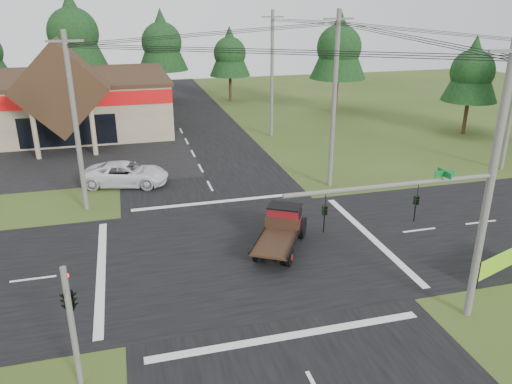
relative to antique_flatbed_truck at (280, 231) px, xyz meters
name	(u,v)px	position (x,y,z in m)	size (l,w,h in m)	color
ground	(245,253)	(-1.82, 0.15, -1.04)	(120.00, 120.00, 0.00)	#334418
road_ns	(245,252)	(-1.82, 0.15, -1.03)	(12.00, 120.00, 0.02)	black
road_ew	(245,252)	(-1.82, 0.15, -1.03)	(120.00, 12.00, 0.02)	black
parking_apron	(13,163)	(-15.82, 19.15, -1.03)	(28.00, 14.00, 0.02)	black
cvs_building	(9,104)	(-17.52, 29.72, 1.73)	(30.40, 18.20, 9.19)	#9B8769
traffic_signal_mast	(446,220)	(4.00, -7.35, 3.38)	(8.12, 0.24, 7.00)	#595651
traffic_signal_corner	(67,289)	(-9.32, -7.17, 2.48)	(0.53, 2.48, 4.40)	#595651
utility_pole_nr	(490,185)	(5.68, -7.35, 4.59)	(2.00, 0.30, 11.00)	#595651
utility_pole_nw	(75,123)	(-9.82, 8.15, 4.34)	(2.00, 0.30, 10.50)	#595651
utility_pole_ne	(334,100)	(6.18, 8.15, 4.85)	(2.00, 0.30, 11.50)	#595651
utility_pole_n	(272,74)	(6.18, 22.15, 4.69)	(2.00, 0.30, 11.20)	#595651
tree_row_c	(73,30)	(-11.82, 41.15, 7.68)	(7.28, 7.28, 13.13)	#332316
tree_row_d	(162,40)	(-1.82, 42.15, 6.33)	(6.16, 6.16, 11.11)	#332316
tree_row_e	(230,52)	(6.18, 40.15, 4.99)	(5.04, 5.04, 9.09)	#332316
tree_side_ne	(339,45)	(16.18, 30.15, 6.33)	(6.16, 6.16, 11.11)	#332316
tree_side_e_near	(473,69)	(24.18, 18.15, 4.99)	(5.04, 5.04, 9.09)	#332316
antique_flatbed_truck	(280,231)	(0.00, 0.00, 0.00)	(1.91, 4.99, 2.09)	maroon
roadside_banner	(503,263)	(9.11, -5.15, -0.38)	(3.88, 0.11, 1.32)	#7CD01B
white_pickup	(126,174)	(-7.33, 11.93, -0.25)	(2.64, 5.73, 1.59)	white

